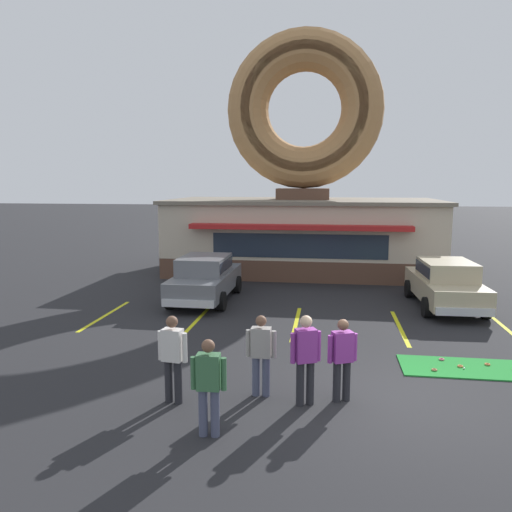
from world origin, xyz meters
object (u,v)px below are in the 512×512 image
pedestrian_leather_jacket_man (209,383)px  golf_ball (464,368)px  trash_bin (460,276)px  car_grey (205,276)px  pedestrian_clipboard_woman (342,356)px  car_champagne (445,282)px  pedestrian_hooded_kid (306,356)px  pedestrian_beanie_man (173,355)px  pedestrian_blue_sweater_man (261,352)px

pedestrian_leather_jacket_man → golf_ball: bearing=36.3°
trash_bin → car_grey: bearing=-160.2°
golf_ball → pedestrian_clipboard_woman: bearing=-144.4°
car_champagne → pedestrian_clipboard_woman: pedestrian_clipboard_woman is taller
pedestrian_hooded_kid → pedestrian_beanie_man: (-2.48, -0.26, -0.02)m
pedestrian_clipboard_woman → pedestrian_blue_sweater_man: bearing=179.5°
car_grey → car_champagne: 8.15m
car_grey → car_champagne: bearing=1.3°
car_grey → car_champagne: same height
pedestrian_hooded_kid → trash_bin: pedestrian_hooded_kid is taller
car_champagne → pedestrian_hooded_kid: pedestrian_hooded_kid is taller
car_grey → pedestrian_leather_jacket_man: pedestrian_leather_jacket_man is taller
pedestrian_leather_jacket_man → pedestrian_beanie_man: size_ratio=0.97×
pedestrian_hooded_kid → trash_bin: size_ratio=1.78×
golf_ball → pedestrian_leather_jacket_man: (-4.95, -3.64, 0.87)m
car_champagne → pedestrian_clipboard_woman: bearing=-114.7°
car_grey → pedestrian_clipboard_woman: pedestrian_clipboard_woman is taller
pedestrian_blue_sweater_man → trash_bin: 12.74m
pedestrian_hooded_kid → pedestrian_clipboard_woman: (0.68, 0.28, -0.08)m
pedestrian_blue_sweater_man → pedestrian_hooded_kid: 0.93m
car_grey → pedestrian_hooded_kid: (3.89, -7.87, 0.10)m
golf_ball → pedestrian_blue_sweater_man: (-4.31, -1.96, 0.85)m
car_champagne → pedestrian_blue_sweater_man: size_ratio=2.85×
pedestrian_blue_sweater_man → pedestrian_hooded_kid: size_ratio=0.94×
pedestrian_hooded_kid → pedestrian_clipboard_woman: bearing=22.0°
car_grey → pedestrian_blue_sweater_man: pedestrian_blue_sweater_man is taller
car_grey → pedestrian_hooded_kid: 8.78m
car_champagne → pedestrian_hooded_kid: size_ratio=2.67×
golf_ball → trash_bin: size_ratio=0.04×
car_grey → pedestrian_hooded_kid: pedestrian_hooded_kid is taller
car_champagne → pedestrian_hooded_kid: 9.12m
pedestrian_hooded_kid → pedestrian_leather_jacket_man: pedestrian_hooded_kid is taller
golf_ball → pedestrian_beanie_man: pedestrian_beanie_man is taller
pedestrian_clipboard_woman → pedestrian_beanie_man: (-3.16, -0.53, 0.05)m
pedestrian_leather_jacket_man → pedestrian_blue_sweater_man: bearing=69.3°
car_champagne → pedestrian_leather_jacket_man: bearing=-121.4°
pedestrian_hooded_kid → trash_bin: bearing=63.8°
pedestrian_leather_jacket_man → trash_bin: size_ratio=1.70×
car_grey → trash_bin: car_grey is taller
car_grey → pedestrian_leather_jacket_man: 9.56m
pedestrian_blue_sweater_man → pedestrian_clipboard_woman: (1.56, -0.01, -0.00)m
pedestrian_blue_sweater_man → trash_bin: (6.42, 10.99, -0.40)m
car_champagne → pedestrian_leather_jacket_man: size_ratio=2.80×
car_champagne → pedestrian_beanie_man: 10.70m
pedestrian_leather_jacket_man → pedestrian_clipboard_woman: 2.76m
pedestrian_beanie_man → golf_ball: bearing=23.0°
trash_bin → car_champagne: bearing=-111.8°
pedestrian_hooded_kid → trash_bin: 12.58m
car_grey → trash_bin: size_ratio=4.69×
pedestrian_hooded_kid → pedestrian_leather_jacket_man: bearing=-137.4°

